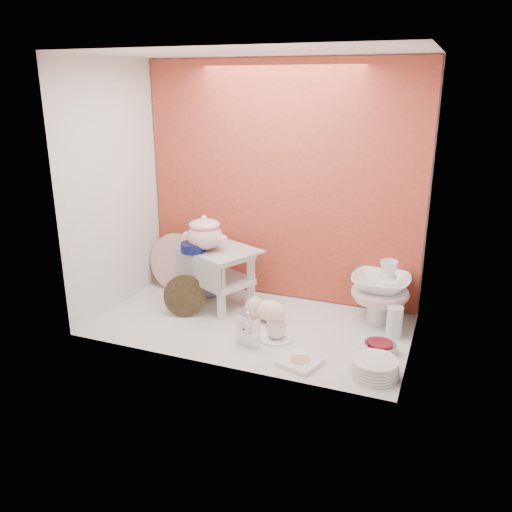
{
  "coord_description": "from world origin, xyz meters",
  "views": [
    {
      "loc": [
        1.06,
        -2.6,
        1.36
      ],
      "look_at": [
        0.02,
        0.02,
        0.42
      ],
      "focal_mm": 36.86,
      "sensor_mm": 36.0,
      "label": 1
    }
  ],
  "objects_px": {
    "mantel_clock": "(248,329)",
    "gold_rim_teacup": "(276,330)",
    "porcelain_tower": "(380,291)",
    "soup_tureen": "(205,233)",
    "dinner_plate_stack": "(375,368)",
    "floral_platter": "(176,262)",
    "plush_pig": "(270,310)",
    "crystal_bowl": "(380,348)",
    "step_stool": "(221,278)",
    "blue_white_vase": "(208,279)"
  },
  "relations": [
    {
      "from": "step_stool",
      "to": "floral_platter",
      "type": "relative_size",
      "value": 1.1
    },
    {
      "from": "plush_pig",
      "to": "dinner_plate_stack",
      "type": "bearing_deg",
      "value": -18.7
    },
    {
      "from": "step_stool",
      "to": "dinner_plate_stack",
      "type": "xyz_separation_m",
      "value": [
        1.05,
        -0.5,
        -0.14
      ]
    },
    {
      "from": "mantel_clock",
      "to": "gold_rim_teacup",
      "type": "height_order",
      "value": "mantel_clock"
    },
    {
      "from": "step_stool",
      "to": "floral_platter",
      "type": "bearing_deg",
      "value": -174.45
    },
    {
      "from": "mantel_clock",
      "to": "porcelain_tower",
      "type": "bearing_deg",
      "value": 62.55
    },
    {
      "from": "blue_white_vase",
      "to": "porcelain_tower",
      "type": "height_order",
      "value": "porcelain_tower"
    },
    {
      "from": "mantel_clock",
      "to": "crystal_bowl",
      "type": "height_order",
      "value": "mantel_clock"
    },
    {
      "from": "soup_tureen",
      "to": "dinner_plate_stack",
      "type": "xyz_separation_m",
      "value": [
        1.13,
        -0.45,
        -0.44
      ]
    },
    {
      "from": "dinner_plate_stack",
      "to": "soup_tureen",
      "type": "bearing_deg",
      "value": 158.17
    },
    {
      "from": "porcelain_tower",
      "to": "blue_white_vase",
      "type": "bearing_deg",
      "value": -179.37
    },
    {
      "from": "soup_tureen",
      "to": "mantel_clock",
      "type": "bearing_deg",
      "value": -41.21
    },
    {
      "from": "blue_white_vase",
      "to": "porcelain_tower",
      "type": "relative_size",
      "value": 0.58
    },
    {
      "from": "blue_white_vase",
      "to": "porcelain_tower",
      "type": "bearing_deg",
      "value": 0.63
    },
    {
      "from": "floral_platter",
      "to": "plush_pig",
      "type": "bearing_deg",
      "value": -18.25
    },
    {
      "from": "plush_pig",
      "to": "dinner_plate_stack",
      "type": "relative_size",
      "value": 0.98
    },
    {
      "from": "mantel_clock",
      "to": "crystal_bowl",
      "type": "xyz_separation_m",
      "value": [
        0.68,
        0.18,
        -0.07
      ]
    },
    {
      "from": "plush_pig",
      "to": "porcelain_tower",
      "type": "distance_m",
      "value": 0.66
    },
    {
      "from": "soup_tureen",
      "to": "mantel_clock",
      "type": "xyz_separation_m",
      "value": [
        0.44,
        -0.39,
        -0.39
      ]
    },
    {
      "from": "soup_tureen",
      "to": "porcelain_tower",
      "type": "xyz_separation_m",
      "value": [
        1.05,
        0.18,
        -0.29
      ]
    },
    {
      "from": "dinner_plate_stack",
      "to": "crystal_bowl",
      "type": "height_order",
      "value": "dinner_plate_stack"
    },
    {
      "from": "soup_tureen",
      "to": "mantel_clock",
      "type": "relative_size",
      "value": 1.34
    },
    {
      "from": "blue_white_vase",
      "to": "plush_pig",
      "type": "relative_size",
      "value": 0.93
    },
    {
      "from": "floral_platter",
      "to": "crystal_bowl",
      "type": "height_order",
      "value": "floral_platter"
    },
    {
      "from": "floral_platter",
      "to": "crystal_bowl",
      "type": "distance_m",
      "value": 1.51
    },
    {
      "from": "step_stool",
      "to": "floral_platter",
      "type": "distance_m",
      "value": 0.43
    },
    {
      "from": "blue_white_vase",
      "to": "soup_tureen",
      "type": "bearing_deg",
      "value": -65.69
    },
    {
      "from": "plush_pig",
      "to": "crystal_bowl",
      "type": "distance_m",
      "value": 0.69
    },
    {
      "from": "mantel_clock",
      "to": "plush_pig",
      "type": "relative_size",
      "value": 0.81
    },
    {
      "from": "gold_rim_teacup",
      "to": "crystal_bowl",
      "type": "height_order",
      "value": "gold_rim_teacup"
    },
    {
      "from": "floral_platter",
      "to": "dinner_plate_stack",
      "type": "height_order",
      "value": "floral_platter"
    },
    {
      "from": "step_stool",
      "to": "porcelain_tower",
      "type": "height_order",
      "value": "porcelain_tower"
    },
    {
      "from": "blue_white_vase",
      "to": "mantel_clock",
      "type": "bearing_deg",
      "value": -46.86
    },
    {
      "from": "gold_rim_teacup",
      "to": "porcelain_tower",
      "type": "relative_size",
      "value": 0.29
    },
    {
      "from": "step_stool",
      "to": "floral_platter",
      "type": "xyz_separation_m",
      "value": [
        -0.4,
        0.14,
        0.01
      ]
    },
    {
      "from": "gold_rim_teacup",
      "to": "porcelain_tower",
      "type": "height_order",
      "value": "porcelain_tower"
    },
    {
      "from": "plush_pig",
      "to": "crystal_bowl",
      "type": "bearing_deg",
      "value": -1.09
    },
    {
      "from": "crystal_bowl",
      "to": "gold_rim_teacup",
      "type": "bearing_deg",
      "value": -173.55
    },
    {
      "from": "mantel_clock",
      "to": "blue_white_vase",
      "type": "bearing_deg",
      "value": 152.62
    },
    {
      "from": "floral_platter",
      "to": "porcelain_tower",
      "type": "height_order",
      "value": "same"
    },
    {
      "from": "plush_pig",
      "to": "soup_tureen",
      "type": "bearing_deg",
      "value": -177.32
    },
    {
      "from": "floral_platter",
      "to": "blue_white_vase",
      "type": "distance_m",
      "value": 0.27
    },
    {
      "from": "porcelain_tower",
      "to": "step_stool",
      "type": "bearing_deg",
      "value": -172.47
    },
    {
      "from": "soup_tureen",
      "to": "gold_rim_teacup",
      "type": "distance_m",
      "value": 0.76
    },
    {
      "from": "floral_platter",
      "to": "dinner_plate_stack",
      "type": "distance_m",
      "value": 1.6
    },
    {
      "from": "step_stool",
      "to": "soup_tureen",
      "type": "height_order",
      "value": "soup_tureen"
    },
    {
      "from": "mantel_clock",
      "to": "porcelain_tower",
      "type": "distance_m",
      "value": 0.83
    },
    {
      "from": "porcelain_tower",
      "to": "plush_pig",
      "type": "bearing_deg",
      "value": -157.96
    },
    {
      "from": "plush_pig",
      "to": "crystal_bowl",
      "type": "height_order",
      "value": "plush_pig"
    },
    {
      "from": "floral_platter",
      "to": "gold_rim_teacup",
      "type": "xyz_separation_m",
      "value": [
        0.89,
        -0.46,
        -0.14
      ]
    }
  ]
}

